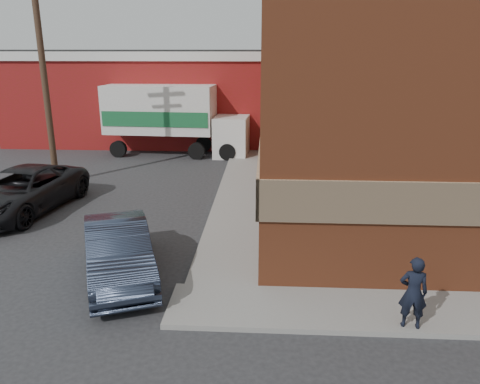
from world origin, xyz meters
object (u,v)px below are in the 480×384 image
(utility_pole, at_px, (43,71))
(warehouse, at_px, (148,95))
(man, at_px, (413,293))
(box_truck, at_px, (174,115))
(sedan, at_px, (118,251))
(brick_building, at_px, (444,74))
(suv_a, at_px, (21,191))

(utility_pole, bearing_deg, warehouse, 82.23)
(man, height_order, box_truck, box_truck)
(utility_pole, height_order, sedan, utility_pole)
(brick_building, height_order, sedan, brick_building)
(warehouse, xyz_separation_m, utility_pole, (-1.50, -11.00, 1.93))
(warehouse, bearing_deg, sedan, -78.56)
(warehouse, xyz_separation_m, sedan, (3.95, -19.50, -2.09))
(warehouse, bearing_deg, man, -63.68)
(brick_building, bearing_deg, warehouse, 142.80)
(brick_building, relative_size, box_truck, 2.34)
(utility_pole, relative_size, man, 5.79)
(warehouse, height_order, utility_pole, utility_pole)
(sedan, distance_m, suv_a, 6.93)
(warehouse, distance_m, box_truck, 5.58)
(warehouse, height_order, sedan, warehouse)
(box_truck, bearing_deg, utility_pole, -120.14)
(brick_building, height_order, warehouse, brick_building)
(man, bearing_deg, utility_pole, -32.84)
(suv_a, relative_size, box_truck, 0.72)
(suv_a, bearing_deg, brick_building, 21.66)
(utility_pole, bearing_deg, box_truck, 56.21)
(warehouse, xyz_separation_m, box_truck, (2.58, -4.91, -0.63))
(man, xyz_separation_m, box_truck, (-8.08, 16.64, 1.28))
(box_truck, bearing_deg, man, -60.45)
(man, bearing_deg, suv_a, -22.17)
(warehouse, height_order, suv_a, warehouse)
(brick_building, xyz_separation_m, man, (-3.84, -10.55, -3.79))
(warehouse, xyz_separation_m, man, (10.66, -21.55, -1.91))
(man, distance_m, box_truck, 18.55)
(warehouse, relative_size, box_truck, 2.09)
(box_truck, bearing_deg, sedan, -81.00)
(suv_a, bearing_deg, sedan, -35.50)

